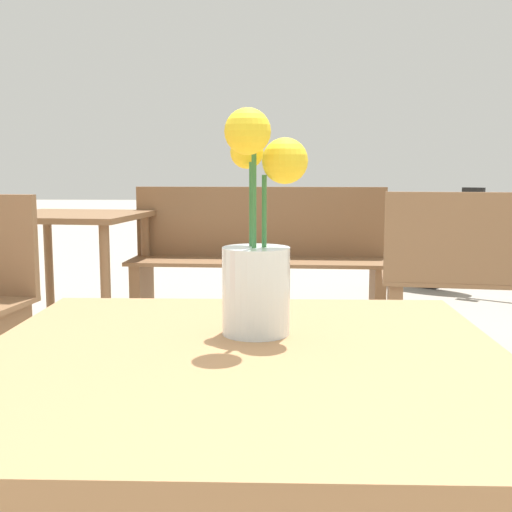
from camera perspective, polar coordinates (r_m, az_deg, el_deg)
name	(u,v)px	position (r m, az deg, el deg)	size (l,w,h in m)	color
table_front	(241,442)	(0.89, -1.32, -16.21)	(0.72, 0.72, 0.70)	#9E7047
flower_vase	(258,256)	(0.92, 0.17, -0.03)	(0.12, 0.14, 0.32)	silver
bench_middle	(259,258)	(3.63, 0.26, -0.15)	(1.45, 0.41, 0.85)	brown
table_back	(73,236)	(3.59, -15.96, 1.72)	(0.80, 0.81, 0.72)	brown
bicycle	(496,248)	(5.14, 20.57, 0.71)	(1.47, 0.98, 0.82)	black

